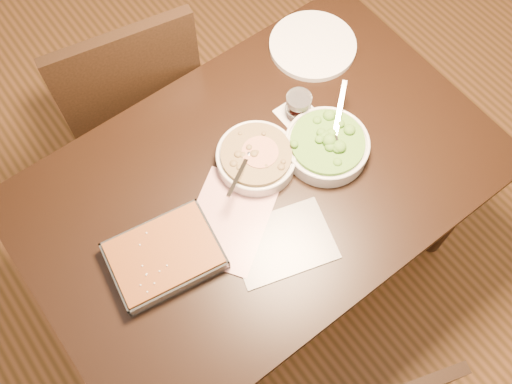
{
  "coord_description": "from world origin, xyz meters",
  "views": [
    {
      "loc": [
        -0.48,
        -0.61,
        2.24
      ],
      "look_at": [
        -0.05,
        -0.05,
        0.8
      ],
      "focal_mm": 40.0,
      "sensor_mm": 36.0,
      "label": 1
    }
  ],
  "objects_px": {
    "broccoli_bowl": "(327,145)",
    "table": "(261,193)",
    "dinner_plate": "(313,45)",
    "chair_far": "(130,94)",
    "baking_dish": "(165,256)",
    "wine_tumbler": "(298,105)",
    "stew_bowl": "(256,158)"
  },
  "relations": [
    {
      "from": "table",
      "to": "stew_bowl",
      "type": "height_order",
      "value": "stew_bowl"
    },
    {
      "from": "baking_dish",
      "to": "table",
      "type": "bearing_deg",
      "value": 15.74
    },
    {
      "from": "table",
      "to": "baking_dish",
      "type": "xyz_separation_m",
      "value": [
        -0.36,
        -0.04,
        0.12
      ]
    },
    {
      "from": "wine_tumbler",
      "to": "table",
      "type": "bearing_deg",
      "value": -153.91
    },
    {
      "from": "stew_bowl",
      "to": "broccoli_bowl",
      "type": "bearing_deg",
      "value": -26.11
    },
    {
      "from": "broccoli_bowl",
      "to": "chair_far",
      "type": "bearing_deg",
      "value": 114.95
    },
    {
      "from": "broccoli_bowl",
      "to": "chair_far",
      "type": "xyz_separation_m",
      "value": [
        -0.32,
        0.68,
        -0.23
      ]
    },
    {
      "from": "baking_dish",
      "to": "dinner_plate",
      "type": "height_order",
      "value": "baking_dish"
    },
    {
      "from": "table",
      "to": "stew_bowl",
      "type": "xyz_separation_m",
      "value": [
        0.02,
        0.05,
        0.13
      ]
    },
    {
      "from": "table",
      "to": "wine_tumbler",
      "type": "distance_m",
      "value": 0.29
    },
    {
      "from": "broccoli_bowl",
      "to": "chair_far",
      "type": "height_order",
      "value": "chair_far"
    },
    {
      "from": "wine_tumbler",
      "to": "chair_far",
      "type": "height_order",
      "value": "chair_far"
    },
    {
      "from": "broccoli_bowl",
      "to": "stew_bowl",
      "type": "bearing_deg",
      "value": 153.89
    },
    {
      "from": "stew_bowl",
      "to": "baking_dish",
      "type": "height_order",
      "value": "stew_bowl"
    },
    {
      "from": "wine_tumbler",
      "to": "stew_bowl",
      "type": "bearing_deg",
      "value": -163.55
    },
    {
      "from": "table",
      "to": "dinner_plate",
      "type": "xyz_separation_m",
      "value": [
        0.44,
        0.29,
        0.11
      ]
    },
    {
      "from": "chair_far",
      "to": "baking_dish",
      "type": "bearing_deg",
      "value": 80.43
    },
    {
      "from": "table",
      "to": "dinner_plate",
      "type": "bearing_deg",
      "value": 33.52
    },
    {
      "from": "chair_far",
      "to": "dinner_plate",
      "type": "bearing_deg",
      "value": 158.24
    },
    {
      "from": "table",
      "to": "dinner_plate",
      "type": "distance_m",
      "value": 0.53
    },
    {
      "from": "broccoli_bowl",
      "to": "wine_tumbler",
      "type": "bearing_deg",
      "value": 84.33
    },
    {
      "from": "table",
      "to": "wine_tumbler",
      "type": "height_order",
      "value": "wine_tumbler"
    },
    {
      "from": "table",
      "to": "dinner_plate",
      "type": "height_order",
      "value": "dinner_plate"
    },
    {
      "from": "broccoli_bowl",
      "to": "table",
      "type": "bearing_deg",
      "value": 168.56
    },
    {
      "from": "baking_dish",
      "to": "wine_tumbler",
      "type": "relative_size",
      "value": 3.69
    },
    {
      "from": "stew_bowl",
      "to": "chair_far",
      "type": "distance_m",
      "value": 0.64
    },
    {
      "from": "wine_tumbler",
      "to": "dinner_plate",
      "type": "bearing_deg",
      "value": 40.46
    },
    {
      "from": "broccoli_bowl",
      "to": "dinner_plate",
      "type": "relative_size",
      "value": 0.88
    },
    {
      "from": "broccoli_bowl",
      "to": "baking_dish",
      "type": "relative_size",
      "value": 0.78
    },
    {
      "from": "table",
      "to": "wine_tumbler",
      "type": "relative_size",
      "value": 15.94
    },
    {
      "from": "dinner_plate",
      "to": "chair_far",
      "type": "xyz_separation_m",
      "value": [
        -0.54,
        0.35,
        -0.21
      ]
    },
    {
      "from": "baking_dish",
      "to": "dinner_plate",
      "type": "bearing_deg",
      "value": 31.84
    }
  ]
}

